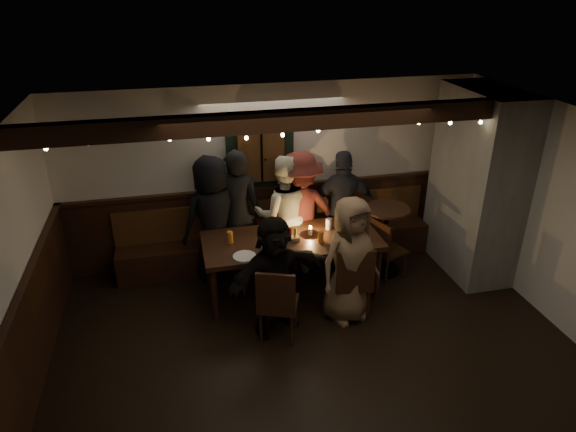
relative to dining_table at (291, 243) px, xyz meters
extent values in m
cube|color=black|center=(0.00, -1.40, -0.75)|extent=(6.00, 5.00, 0.01)
cube|color=black|center=(0.00, -1.40, 1.86)|extent=(6.00, 5.00, 0.01)
cube|color=white|center=(0.00, 1.11, 0.55)|extent=(6.00, 0.01, 2.60)
cube|color=white|center=(-3.01, -1.40, 0.55)|extent=(0.01, 5.00, 2.60)
cube|color=black|center=(0.00, 1.08, -0.20)|extent=(6.00, 0.05, 1.10)
cube|color=black|center=(-2.98, -1.40, -0.20)|extent=(0.05, 5.00, 1.10)
cube|color=slate|center=(2.65, 0.10, 0.55)|extent=(0.70, 1.40, 2.60)
cube|color=black|center=(0.00, 0.83, -0.52)|extent=(4.60, 0.45, 0.45)
cube|color=#513012|center=(0.00, 1.01, -0.05)|extent=(4.60, 0.06, 0.50)
cube|color=black|center=(-0.20, 1.04, 0.90)|extent=(0.95, 0.04, 1.00)
cube|color=#513012|center=(-0.20, 0.98, 0.90)|extent=(0.64, 0.12, 0.76)
cube|color=black|center=(0.00, -0.40, 1.74)|extent=(6.00, 0.16, 0.22)
sphere|color=#FFE599|center=(-2.60, -0.42, 1.61)|extent=(0.04, 0.04, 0.04)
sphere|color=#FFE599|center=(-2.20, -0.42, 1.63)|extent=(0.04, 0.04, 0.04)
sphere|color=#FFE599|center=(-1.80, -0.42, 1.64)|extent=(0.04, 0.04, 0.04)
sphere|color=#FFE599|center=(-1.40, -0.42, 1.62)|extent=(0.04, 0.04, 0.04)
sphere|color=#FFE599|center=(-1.00, -0.42, 1.60)|extent=(0.04, 0.04, 0.04)
sphere|color=#FFE599|center=(-0.60, -0.42, 1.58)|extent=(0.04, 0.04, 0.04)
sphere|color=#FFE599|center=(-0.20, -0.42, 1.59)|extent=(0.04, 0.04, 0.04)
sphere|color=#FFE599|center=(0.20, -0.42, 1.61)|extent=(0.04, 0.04, 0.04)
sphere|color=#FFE599|center=(0.60, -0.42, 1.63)|extent=(0.04, 0.04, 0.04)
sphere|color=#FFE599|center=(1.00, -0.42, 1.64)|extent=(0.04, 0.04, 0.04)
sphere|color=#FFE599|center=(1.40, -0.42, 1.62)|extent=(0.04, 0.04, 0.04)
sphere|color=#FFE599|center=(1.80, -0.42, 1.60)|extent=(0.04, 0.04, 0.04)
sphere|color=#FFE599|center=(2.20, -0.42, 1.58)|extent=(0.04, 0.04, 0.04)
sphere|color=#FFE599|center=(2.60, -0.42, 1.59)|extent=(0.04, 0.04, 0.04)
cube|color=black|center=(0.00, 0.00, 0.04)|extent=(2.29, 0.98, 0.07)
cylinder|color=black|center=(-1.06, -0.40, -0.37)|extent=(0.08, 0.08, 0.75)
cylinder|color=black|center=(-1.06, 0.41, -0.37)|extent=(0.08, 0.08, 0.75)
cylinder|color=black|center=(1.06, -0.40, -0.37)|extent=(0.08, 0.08, 0.75)
cylinder|color=black|center=(1.06, 0.41, -0.37)|extent=(0.08, 0.08, 0.75)
cylinder|color=#BF7226|center=(-0.78, 0.08, 0.15)|extent=(0.08, 0.08, 0.15)
cylinder|color=#BF7226|center=(-0.40, -0.21, 0.15)|extent=(0.08, 0.08, 0.15)
cylinder|color=silver|center=(-0.12, 0.16, 0.15)|extent=(0.08, 0.08, 0.15)
cylinder|color=#BF7226|center=(0.34, -0.16, 0.15)|extent=(0.08, 0.08, 0.15)
cylinder|color=silver|center=(0.55, 0.16, 0.15)|extent=(0.08, 0.08, 0.15)
cylinder|color=#BF7226|center=(0.93, -0.21, 0.15)|extent=(0.08, 0.08, 0.15)
cylinder|color=white|center=(-0.66, -0.32, 0.08)|extent=(0.28, 0.28, 0.02)
cube|color=#B2B2B7|center=(0.00, -0.05, 0.10)|extent=(0.17, 0.11, 0.05)
cylinder|color=#990C0C|center=(-0.03, -0.05, 0.16)|extent=(0.04, 0.04, 0.17)
cylinder|color=gold|center=(0.03, -0.05, 0.16)|extent=(0.04, 0.04, 0.17)
cylinder|color=silver|center=(0.27, 0.06, 0.11)|extent=(0.05, 0.05, 0.09)
sphere|color=#FFB24C|center=(0.27, 0.06, 0.18)|extent=(0.03, 0.03, 0.03)
cube|color=black|center=(-0.36, -0.86, -0.30)|extent=(0.57, 0.57, 0.04)
cube|color=black|center=(-0.43, -1.05, -0.02)|extent=(0.43, 0.19, 0.51)
cylinder|color=black|center=(-0.13, -0.75, -0.53)|extent=(0.04, 0.04, 0.43)
cylinder|color=black|center=(-0.26, -1.09, -0.53)|extent=(0.04, 0.04, 0.43)
cylinder|color=black|center=(-0.47, -0.63, -0.53)|extent=(0.04, 0.04, 0.43)
cylinder|color=black|center=(-0.59, -0.97, -0.53)|extent=(0.04, 0.04, 0.43)
cube|color=black|center=(0.61, -0.63, -0.28)|extent=(0.51, 0.51, 0.04)
cube|color=black|center=(0.58, -0.83, 0.00)|extent=(0.46, 0.10, 0.52)
cylinder|color=black|center=(0.82, -0.47, -0.53)|extent=(0.04, 0.04, 0.45)
cylinder|color=black|center=(0.77, -0.84, -0.53)|extent=(0.04, 0.04, 0.45)
cylinder|color=black|center=(0.45, -0.42, -0.53)|extent=(0.04, 0.04, 0.45)
cylinder|color=black|center=(0.40, -0.79, -0.53)|extent=(0.04, 0.04, 0.45)
cube|color=black|center=(1.43, 0.10, -0.34)|extent=(0.50, 0.50, 0.04)
cube|color=black|center=(1.26, 0.05, -0.09)|extent=(0.16, 0.40, 0.46)
cylinder|color=black|center=(1.64, -0.01, -0.55)|extent=(0.03, 0.03, 0.39)
cylinder|color=black|center=(1.33, -0.11, -0.55)|extent=(0.03, 0.03, 0.39)
cylinder|color=black|center=(1.54, 0.30, -0.55)|extent=(0.03, 0.03, 0.39)
cylinder|color=black|center=(1.23, 0.21, -0.55)|extent=(0.03, 0.03, 0.39)
cylinder|color=black|center=(1.42, 0.25, -0.73)|extent=(0.51, 0.51, 0.03)
cylinder|color=black|center=(1.42, 0.25, -0.26)|extent=(0.07, 0.07, 0.98)
cylinder|color=black|center=(1.42, 0.25, 0.23)|extent=(0.63, 0.63, 0.04)
imported|color=black|center=(-0.94, 0.71, 0.14)|extent=(1.02, 0.86, 1.77)
imported|color=black|center=(-0.59, 0.78, 0.16)|extent=(0.73, 0.54, 1.82)
imported|color=silver|center=(0.04, 0.65, 0.12)|extent=(0.93, 0.77, 1.73)
imported|color=maroon|center=(0.28, 0.66, 0.13)|extent=(1.23, 0.83, 1.76)
imported|color=#242630|center=(0.95, 0.73, 0.10)|extent=(1.03, 0.50, 1.70)
imported|color=black|center=(-0.37, -0.71, 0.00)|extent=(1.45, 0.92, 1.49)
imported|color=#806247|center=(0.55, -0.68, 0.06)|extent=(0.91, 0.73, 1.63)
camera|label=1|loc=(-1.37, -5.69, 3.19)|focal=32.00mm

